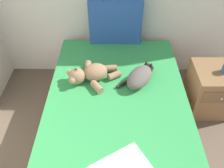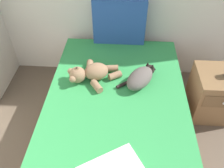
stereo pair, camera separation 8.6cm
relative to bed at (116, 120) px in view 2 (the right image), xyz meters
name	(u,v)px [view 2 (the right image)]	position (x,y,z in m)	size (l,w,h in m)	color
bed	(116,120)	(0.00, 0.00, 0.00)	(1.31, 2.03, 0.54)	olive
patterned_cushion	(119,22)	(-0.02, 0.94, 0.53)	(0.58, 0.11, 0.51)	#264C99
cat	(141,77)	(0.22, 0.25, 0.34)	(0.39, 0.41, 0.15)	#59514C
teddy_bear	(91,73)	(-0.26, 0.28, 0.34)	(0.52, 0.44, 0.17)	#937051
cell_phone	(147,69)	(0.30, 0.45, 0.28)	(0.16, 0.12, 0.01)	black
nightstand	(214,94)	(1.03, 0.41, 0.00)	(0.45, 0.49, 0.54)	olive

